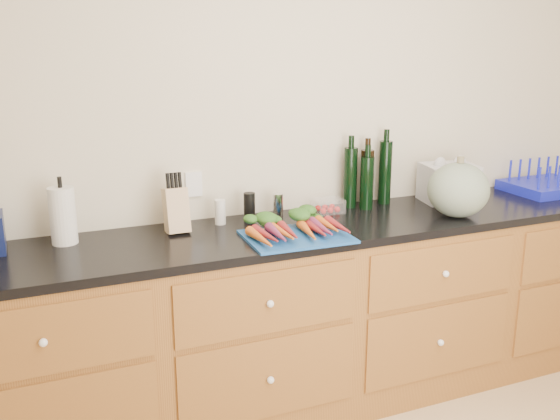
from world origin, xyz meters
name	(u,v)px	position (x,y,z in m)	size (l,w,h in m)	color
wall_back	(304,139)	(0.00, 1.62, 1.30)	(4.10, 0.05, 2.60)	beige
cabinets	(330,315)	(0.00, 1.30, 0.45)	(3.60, 0.64, 0.90)	brown
countertop	(331,226)	(0.00, 1.30, 0.92)	(3.64, 0.62, 0.04)	black
cutting_board	(297,237)	(-0.26, 1.14, 0.95)	(0.46, 0.35, 0.01)	#164992
carrots	(292,227)	(-0.26, 1.19, 0.98)	(0.45, 0.33, 0.06)	orange
squash	(458,190)	(0.63, 1.15, 1.08)	(0.30, 0.30, 0.27)	slate
paper_towel	(63,216)	(-1.22, 1.46, 1.06)	(0.11, 0.11, 0.25)	silver
knife_block	(176,210)	(-0.73, 1.44, 1.04)	(0.10, 0.10, 0.20)	tan
grinder_salt	(220,212)	(-0.51, 1.48, 1.00)	(0.05, 0.05, 0.12)	silver
grinder_pepper	(249,207)	(-0.36, 1.48, 1.01)	(0.06, 0.06, 0.14)	black
canister_chrome	(278,206)	(-0.21, 1.48, 1.00)	(0.05, 0.05, 0.12)	silver
tomato_box	(328,206)	(0.07, 1.47, 0.97)	(0.15, 0.12, 0.07)	white
bottles	(368,177)	(0.32, 1.51, 1.09)	(0.28, 0.14, 0.34)	black
grocery_bag	(448,183)	(0.77, 1.42, 1.04)	(0.28, 0.22, 0.20)	silver
dish_rack	(547,184)	(1.45, 1.38, 0.98)	(0.45, 0.36, 0.18)	#151DB9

